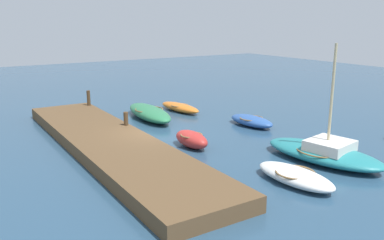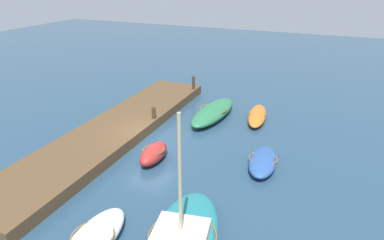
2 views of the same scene
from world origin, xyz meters
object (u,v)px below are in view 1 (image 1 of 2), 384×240
object	(u,v)px
rowboat_white	(295,176)
sailboat_teal	(324,152)
rowboat_orange	(180,107)
mooring_post_mid_west	(126,119)
dinghy_red	(191,139)
motorboat_green	(149,113)
rowboat_blue	(251,121)
mooring_post_west	(89,98)

from	to	relation	value
rowboat_white	sailboat_teal	size ratio (longest dim) A/B	0.61
rowboat_orange	mooring_post_mid_west	size ratio (longest dim) A/B	5.36
dinghy_red	motorboat_green	xyz separation A→B (m)	(-6.54, 0.89, -0.01)
rowboat_white	sailboat_teal	xyz separation A→B (m)	(-1.11, 2.98, 0.14)
dinghy_red	mooring_post_mid_west	size ratio (longest dim) A/B	3.22
rowboat_blue	mooring_post_west	size ratio (longest dim) A/B	3.25
rowboat_orange	sailboat_teal	xyz separation A→B (m)	(12.35, 0.26, 0.15)
motorboat_green	mooring_post_west	bearing A→B (deg)	-135.28
dinghy_red	rowboat_orange	size ratio (longest dim) A/B	0.60
rowboat_orange	rowboat_blue	bearing A→B (deg)	8.23
sailboat_teal	mooring_post_mid_west	size ratio (longest dim) A/B	8.02
mooring_post_mid_west	mooring_post_west	bearing A→B (deg)	180.00
rowboat_white	mooring_post_west	bearing A→B (deg)	-173.64
rowboat_orange	mooring_post_mid_west	distance (m)	6.83
motorboat_green	mooring_post_mid_west	world-z (taller)	mooring_post_mid_west
mooring_post_west	rowboat_blue	bearing A→B (deg)	41.47
rowboat_white	mooring_post_west	size ratio (longest dim) A/B	3.59
sailboat_teal	dinghy_red	bearing A→B (deg)	-152.06
rowboat_white	rowboat_blue	bearing A→B (deg)	146.47
rowboat_white	dinghy_red	xyz separation A→B (m)	(-6.09, -0.96, 0.12)
dinghy_red	mooring_post_mid_west	distance (m)	4.15
motorboat_green	dinghy_red	bearing A→B (deg)	-3.54
dinghy_red	rowboat_blue	bearing A→B (deg)	104.46
rowboat_blue	dinghy_red	bearing A→B (deg)	-78.63
rowboat_orange	motorboat_green	xyz separation A→B (m)	(0.83, -2.80, 0.12)
rowboat_orange	sailboat_teal	world-z (taller)	sailboat_teal
motorboat_green	sailboat_teal	bearing A→B (deg)	19.03
mooring_post_west	rowboat_white	bearing A→B (deg)	10.41
rowboat_blue	mooring_post_west	bearing A→B (deg)	-144.14
dinghy_red	motorboat_green	world-z (taller)	dinghy_red
rowboat_orange	mooring_post_mid_west	xyz separation A→B (m)	(3.76, -5.66, 0.70)
rowboat_blue	sailboat_teal	distance (m)	6.76
sailboat_teal	mooring_post_west	xyz separation A→B (m)	(-14.87, -5.92, 0.68)
rowboat_orange	rowboat_blue	world-z (taller)	rowboat_blue
mooring_post_west	motorboat_green	bearing A→B (deg)	40.54
dinghy_red	mooring_post_west	size ratio (longest dim) A/B	2.36
rowboat_white	rowboat_orange	distance (m)	13.73
rowboat_white	rowboat_orange	bearing A→B (deg)	164.51
sailboat_teal	motorboat_green	world-z (taller)	sailboat_teal
rowboat_orange	mooring_post_west	size ratio (longest dim) A/B	3.92
dinghy_red	sailboat_teal	world-z (taller)	sailboat_teal
rowboat_blue	rowboat_white	bearing A→B (deg)	-35.10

